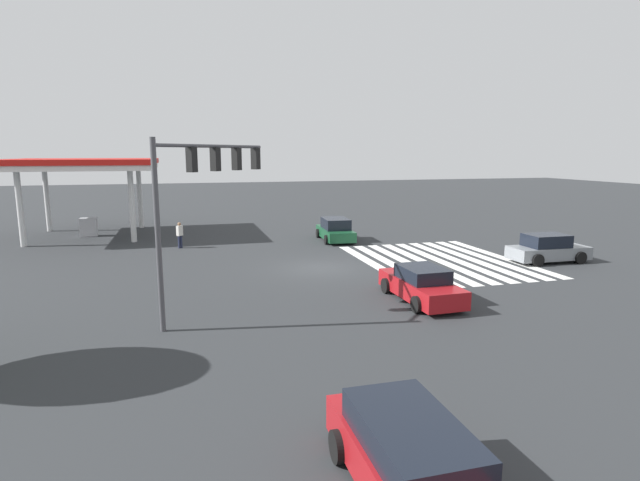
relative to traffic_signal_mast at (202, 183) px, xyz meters
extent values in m
plane|color=#2B2D30|center=(5.92, -5.92, -4.76)|extent=(155.97, 155.97, 0.00)
cube|color=silver|center=(5.92, -16.51, -4.76)|extent=(10.57, 0.60, 0.01)
cube|color=silver|center=(5.92, -15.56, -4.76)|extent=(10.57, 0.60, 0.01)
cube|color=silver|center=(5.92, -14.61, -4.76)|extent=(10.57, 0.60, 0.01)
cube|color=silver|center=(5.92, -13.66, -4.76)|extent=(10.57, 0.60, 0.01)
cube|color=silver|center=(5.92, -12.71, -4.76)|extent=(10.57, 0.60, 0.01)
cube|color=silver|center=(5.92, -11.76, -4.76)|extent=(10.57, 0.60, 0.01)
cube|color=silver|center=(5.92, -10.81, -4.76)|extent=(10.57, 0.60, 0.01)
cube|color=silver|center=(5.92, -9.86, -4.76)|extent=(10.57, 0.60, 0.01)
cube|color=silver|center=(5.92, -8.91, -4.76)|extent=(10.57, 0.60, 0.01)
cylinder|color=#47474C|center=(-1.49, 1.49, -1.61)|extent=(0.18, 0.18, 6.29)
cylinder|color=#47474C|center=(0.46, -0.46, 1.28)|extent=(3.99, 3.99, 0.12)
cube|color=black|center=(-0.32, 0.32, 0.81)|extent=(0.40, 0.40, 0.84)
sphere|color=red|center=(-0.21, 0.21, 0.81)|extent=(0.16, 0.16, 0.16)
cube|color=black|center=(0.53, -0.53, 0.81)|extent=(0.40, 0.40, 0.84)
sphere|color=gold|center=(0.64, -0.64, 0.81)|extent=(0.16, 0.16, 0.16)
cube|color=black|center=(1.37, -1.37, 0.81)|extent=(0.40, 0.40, 0.84)
sphere|color=green|center=(1.49, -1.49, 0.81)|extent=(0.16, 0.16, 0.16)
cube|color=black|center=(2.22, -2.22, 0.81)|extent=(0.40, 0.40, 0.84)
sphere|color=red|center=(2.33, -2.33, 0.81)|extent=(0.16, 0.16, 0.16)
cube|color=#144728|center=(13.64, -9.12, -4.27)|extent=(4.45, 2.02, 0.65)
cube|color=black|center=(13.54, -9.11, -3.60)|extent=(2.42, 1.72, 0.69)
cylinder|color=black|center=(15.04, -8.30, -4.46)|extent=(0.62, 0.26, 0.61)
cylinder|color=black|center=(14.93, -10.10, -4.46)|extent=(0.62, 0.26, 0.61)
cylinder|color=black|center=(12.35, -8.13, -4.46)|extent=(0.62, 0.26, 0.61)
cylinder|color=black|center=(12.24, -9.93, -4.46)|extent=(0.62, 0.26, 0.61)
cube|color=gray|center=(4.15, -18.23, -4.25)|extent=(1.80, 4.26, 0.66)
cube|color=black|center=(4.16, -18.04, -3.58)|extent=(1.58, 2.20, 0.67)
cylinder|color=black|center=(5.00, -19.56, -4.43)|extent=(0.23, 0.66, 0.66)
cylinder|color=black|center=(3.25, -19.52, -4.43)|extent=(0.23, 0.66, 0.66)
cylinder|color=black|center=(5.05, -16.94, -4.43)|extent=(0.23, 0.66, 0.66)
cylinder|color=black|center=(3.31, -16.90, -4.43)|extent=(0.23, 0.66, 0.66)
cube|color=maroon|center=(-11.30, -2.81, -4.22)|extent=(4.87, 1.71, 0.72)
cube|color=black|center=(-11.06, -2.82, -3.60)|extent=(2.81, 1.53, 0.53)
cylinder|color=black|center=(-9.79, -3.69, -4.44)|extent=(0.63, 0.22, 0.63)
cylinder|color=black|center=(-9.79, -1.96, -4.44)|extent=(0.63, 0.22, 0.63)
cube|color=maroon|center=(-0.58, -8.28, -4.24)|extent=(4.48, 1.79, 0.69)
cube|color=black|center=(-0.70, -8.28, -3.63)|extent=(2.05, 1.57, 0.52)
cylinder|color=black|center=(0.78, -7.38, -4.44)|extent=(0.64, 0.23, 0.63)
cylinder|color=black|center=(0.81, -9.12, -4.44)|extent=(0.64, 0.23, 0.63)
cylinder|color=black|center=(-1.98, -7.44, -4.44)|extent=(0.64, 0.23, 0.63)
cylinder|color=black|center=(-1.94, -9.18, -4.44)|extent=(0.64, 0.23, 0.63)
cube|color=silver|center=(19.94, 7.18, 0.12)|extent=(9.36, 9.36, 0.35)
cube|color=red|center=(19.94, 7.18, 0.47)|extent=(9.54, 9.54, 0.36)
cube|color=#B2B2B7|center=(19.94, 7.18, -4.11)|extent=(0.70, 1.10, 1.30)
cylinder|color=silver|center=(16.66, 3.91, -2.41)|extent=(0.36, 0.36, 4.70)
cylinder|color=silver|center=(23.21, 3.91, -2.41)|extent=(0.36, 0.36, 4.70)
cylinder|color=silver|center=(16.66, 10.46, -2.41)|extent=(0.36, 0.36, 4.70)
cylinder|color=silver|center=(23.21, 10.46, -2.41)|extent=(0.36, 0.36, 4.70)
cylinder|color=#232842|center=(13.61, 0.90, -4.37)|extent=(0.14, 0.14, 0.78)
cylinder|color=#232842|center=(13.50, 1.01, -4.37)|extent=(0.14, 0.14, 0.78)
cube|color=beige|center=(13.56, 0.96, -3.67)|extent=(0.40, 0.41, 0.62)
sphere|color=#8C6647|center=(13.56, 0.96, -3.26)|extent=(0.21, 0.21, 0.21)
camera|label=1|loc=(-18.00, 0.67, 1.03)|focal=28.00mm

